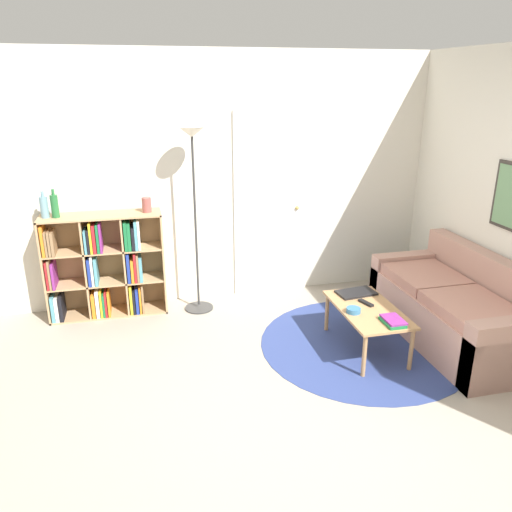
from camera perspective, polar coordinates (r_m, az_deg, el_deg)
The scene contains 15 objects.
ground_plane at distance 3.58m, azimuth 6.21°, elevation -20.60°, with size 14.00×14.00×0.00m, color gray.
wall_back at distance 5.35m, azimuth -2.53°, elevation 8.60°, with size 7.33×0.11×2.60m.
wall_right at distance 5.09m, azimuth 25.65°, elevation 6.27°, with size 0.08×5.58×2.60m.
rug at distance 4.76m, azimuth 12.17°, elevation -9.79°, with size 1.89×1.89×0.01m.
bookshelf at distance 5.28m, azimuth -17.04°, elevation -1.13°, with size 1.16×0.34×1.05m.
floor_lamp at distance 4.93m, azimuth -7.18°, elevation 9.71°, with size 0.30×0.30×1.88m.
couch at distance 4.99m, azimuth 22.05°, elevation -5.74°, with size 0.81×1.73×0.81m.
coffee_table at distance 4.54m, azimuth 12.61°, elevation -6.32°, with size 0.50×0.90×0.40m.
laptop at distance 4.78m, azimuth 11.37°, elevation -4.13°, with size 0.38×0.25×0.02m.
bowl at distance 4.40m, azimuth 11.08°, elevation -6.10°, with size 0.12×0.12×0.04m.
book_stack_on_table at distance 4.29m, azimuth 15.38°, elevation -7.20°, with size 0.16×0.23×0.04m.
remote at distance 4.59m, azimuth 12.45°, elevation -5.25°, with size 0.09×0.17×0.02m.
bottle_left at distance 5.15m, azimuth -23.05°, elevation 5.20°, with size 0.08×0.08×0.26m.
bottle_middle at distance 5.13m, azimuth -22.02°, elevation 5.34°, with size 0.07×0.07×0.27m.
vase_on_shelf at distance 5.08m, azimuth -12.39°, elevation 5.73°, with size 0.09×0.09×0.15m.
Camera 1 is at (-0.99, -2.56, 2.30)m, focal length 35.00 mm.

